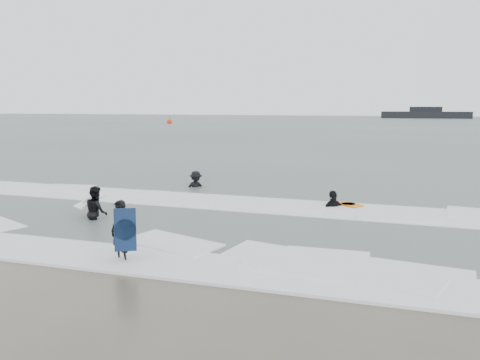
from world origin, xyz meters
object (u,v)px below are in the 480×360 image
(surfer_wading, at_px, (97,220))
(surfer_breaker, at_px, (196,188))
(surfer_centre, at_px, (121,262))
(buoy, at_px, (169,122))
(surfer_right_near, at_px, (333,208))
(vessel_horizon, at_px, (425,114))

(surfer_wading, xyz_separation_m, surfer_breaker, (0.68, 6.27, 0.00))
(surfer_centre, height_order, buoy, buoy)
(surfer_right_near, bearing_deg, surfer_centre, 20.70)
(surfer_centre, xyz_separation_m, surfer_right_near, (3.96, 7.33, 0.00))
(surfer_breaker, bearing_deg, surfer_centre, -119.81)
(surfer_breaker, distance_m, vessel_horizon, 125.36)
(surfer_centre, bearing_deg, surfer_breaker, 121.97)
(buoy, distance_m, vessel_horizon, 77.15)
(buoy, bearing_deg, surfer_wading, -65.07)
(surfer_breaker, height_order, vessel_horizon, vessel_horizon)
(surfer_centre, height_order, surfer_breaker, surfer_breaker)
(surfer_centre, height_order, vessel_horizon, vessel_horizon)
(surfer_centre, relative_size, vessel_horizon, 0.06)
(surfer_centre, relative_size, buoy, 0.89)
(surfer_breaker, distance_m, surfer_right_near, 6.58)
(surfer_wading, xyz_separation_m, buoy, (-33.77, 72.64, 0.42))
(surfer_breaker, xyz_separation_m, vessel_horizon, (16.54, 124.26, 1.21))
(surfer_centre, distance_m, surfer_wading, 4.36)
(surfer_wading, distance_m, surfer_breaker, 6.31)
(surfer_right_near, distance_m, buoy, 79.69)
(surfer_right_near, bearing_deg, surfer_breaker, -60.28)
(surfer_wading, bearing_deg, surfer_right_near, -105.11)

